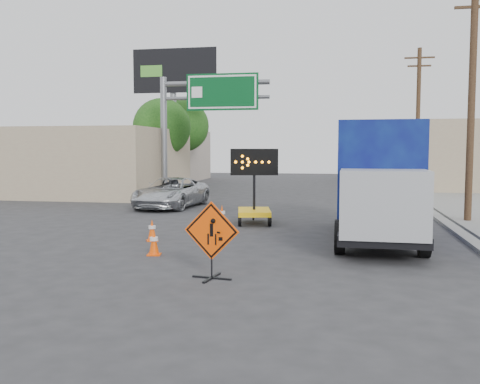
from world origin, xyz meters
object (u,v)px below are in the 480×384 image
(arrow_board, at_px, (254,207))
(pickup_truck, at_px, (171,193))
(construction_sign, at_px, (212,238))
(box_truck, at_px, (377,187))

(arrow_board, bearing_deg, pickup_truck, 124.42)
(construction_sign, bearing_deg, pickup_truck, 120.49)
(arrow_board, bearing_deg, construction_sign, -97.77)
(construction_sign, distance_m, arrow_board, 8.60)
(construction_sign, xyz_separation_m, arrow_board, (-0.46, 8.58, -0.26))
(arrow_board, xyz_separation_m, box_truck, (4.29, -2.76, 0.99))
(pickup_truck, relative_size, box_truck, 0.68)
(arrow_board, relative_size, box_truck, 0.37)
(arrow_board, distance_m, box_truck, 5.19)
(construction_sign, height_order, pickup_truck, construction_sign)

